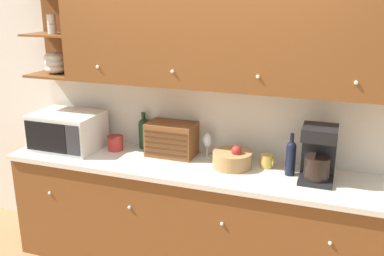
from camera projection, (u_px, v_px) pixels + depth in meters
The scene contains 14 objects.
ground_plane at pixel (200, 248), 3.83m from camera, with size 24.00×24.00×0.00m, color #9E754C.
wall_back at pixel (202, 106), 3.47m from camera, with size 5.30×0.06×2.60m.
counter_unit at pixel (188, 217), 3.42m from camera, with size 2.92×0.62×0.92m.
backsplash_panel at pixel (200, 118), 3.46m from camera, with size 2.90×0.01×0.59m.
upper_cabinets at pixel (215, 38), 3.07m from camera, with size 2.90×0.36×0.72m.
microwave at pixel (67, 131), 3.61m from camera, with size 0.55×0.43×0.31m.
storage_canister at pixel (115, 143), 3.58m from camera, with size 0.14×0.14×0.12m.
wine_bottle at pixel (144, 132), 3.61m from camera, with size 0.09×0.09×0.31m.
bread_box at pixel (172, 139), 3.45m from camera, with size 0.39×0.25×0.27m.
wine_glass at pixel (207, 141), 3.40m from camera, with size 0.07×0.07×0.20m.
fruit_basket at pixel (232, 159), 3.22m from camera, with size 0.30×0.30×0.18m.
mug at pixel (267, 161), 3.21m from camera, with size 0.10×0.09×0.10m.
second_wine_bottle at pixel (291, 157), 3.06m from camera, with size 0.07×0.07×0.31m.
coffee_maker at pixel (318, 153), 2.95m from camera, with size 0.23×0.25×0.40m.
Camera 1 is at (1.07, -3.17, 2.15)m, focal length 40.00 mm.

